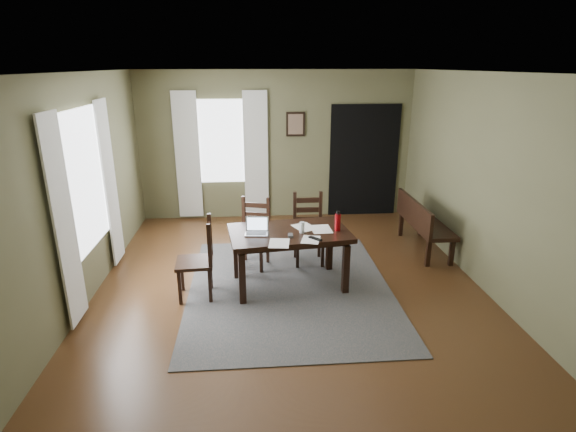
{
  "coord_description": "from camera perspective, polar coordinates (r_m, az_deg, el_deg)",
  "views": [
    {
      "loc": [
        -0.44,
        -5.24,
        2.78
      ],
      "look_at": [
        0.0,
        0.3,
        0.9
      ],
      "focal_mm": 28.0,
      "sensor_mm": 36.0,
      "label": 1
    }
  ],
  "objects": [
    {
      "name": "ground",
      "position": [
        5.95,
        0.23,
        -9.22
      ],
      "size": [
        5.0,
        6.0,
        0.01
      ],
      "color": "#492C16"
    },
    {
      "name": "room_shell",
      "position": [
        5.35,
        0.26,
        8.16
      ],
      "size": [
        5.02,
        6.02,
        2.71
      ],
      "color": "brown",
      "rests_on": "ground"
    },
    {
      "name": "rug",
      "position": [
        5.95,
        0.23,
        -9.12
      ],
      "size": [
        2.6,
        3.2,
        0.01
      ],
      "color": "#444444",
      "rests_on": "ground"
    },
    {
      "name": "dining_table",
      "position": [
        5.75,
        0.15,
        -2.79
      ],
      "size": [
        1.61,
        1.09,
        0.76
      ],
      "rotation": [
        0.0,
        0.0,
        0.13
      ],
      "color": "black",
      "rests_on": "rug"
    },
    {
      "name": "chair_end",
      "position": [
        5.65,
        -11.24,
        -5.47
      ],
      "size": [
        0.48,
        0.47,
        1.02
      ],
      "rotation": [
        0.0,
        0.0,
        -1.51
      ],
      "color": "black",
      "rests_on": "rug"
    },
    {
      "name": "chair_back_left",
      "position": [
        6.43,
        -4.39,
        -2.3
      ],
      "size": [
        0.54,
        0.54,
        0.98
      ],
      "rotation": [
        0.0,
        0.0,
        -0.3
      ],
      "color": "black",
      "rests_on": "rug"
    },
    {
      "name": "chair_back_right",
      "position": [
        6.55,
        2.62,
        -1.71
      ],
      "size": [
        0.45,
        0.45,
        1.02
      ],
      "rotation": [
        0.0,
        0.0,
        -0.01
      ],
      "color": "black",
      "rests_on": "rug"
    },
    {
      "name": "bench",
      "position": [
        7.26,
        16.59,
        -0.53
      ],
      "size": [
        0.46,
        1.44,
        0.81
      ],
      "rotation": [
        0.0,
        0.0,
        1.57
      ],
      "color": "black",
      "rests_on": "ground"
    },
    {
      "name": "laptop",
      "position": [
        5.65,
        -3.98,
        -1.68
      ],
      "size": [
        0.31,
        0.26,
        0.2
      ],
      "rotation": [
        0.0,
        0.0,
        -0.1
      ],
      "color": "#B7B7BC",
      "rests_on": "dining_table"
    },
    {
      "name": "computer_mouse",
      "position": [
        5.53,
        0.31,
        -2.49
      ],
      "size": [
        0.06,
        0.1,
        0.03
      ],
      "primitive_type": "cube",
      "rotation": [
        0.0,
        0.0,
        -0.04
      ],
      "color": "#3F3F42",
      "rests_on": "dining_table"
    },
    {
      "name": "tv_remote",
      "position": [
        5.46,
        3.47,
        -2.88
      ],
      "size": [
        0.16,
        0.17,
        0.02
      ],
      "primitive_type": "cube",
      "rotation": [
        0.0,
        0.0,
        0.74
      ],
      "color": "black",
      "rests_on": "dining_table"
    },
    {
      "name": "drinking_glass",
      "position": [
        5.64,
        1.79,
        -1.46
      ],
      "size": [
        0.08,
        0.08,
        0.14
      ],
      "primitive_type": "cylinder",
      "rotation": [
        0.0,
        0.0,
        0.25
      ],
      "color": "silver",
      "rests_on": "dining_table"
    },
    {
      "name": "water_bottle",
      "position": [
        5.73,
        6.34,
        -0.73
      ],
      "size": [
        0.09,
        0.09,
        0.26
      ],
      "rotation": [
        0.0,
        0.0,
        0.22
      ],
      "color": "#B20D14",
      "rests_on": "dining_table"
    },
    {
      "name": "paper_b",
      "position": [
        5.45,
        2.9,
        -3.01
      ],
      "size": [
        0.27,
        0.32,
        0.0
      ],
      "primitive_type": "cube",
      "rotation": [
        0.0,
        0.0,
        -0.25
      ],
      "color": "white",
      "rests_on": "dining_table"
    },
    {
      "name": "paper_c",
      "position": [
        5.85,
        2.1,
        -1.43
      ],
      "size": [
        0.35,
        0.39,
        0.0
      ],
      "primitive_type": "cube",
      "rotation": [
        0.0,
        0.0,
        0.42
      ],
      "color": "white",
      "rests_on": "dining_table"
    },
    {
      "name": "paper_d",
      "position": [
        5.79,
        4.24,
        -1.67
      ],
      "size": [
        0.27,
        0.34,
        0.0
      ],
      "primitive_type": "cube",
      "rotation": [
        0.0,
        0.0,
        0.05
      ],
      "color": "white",
      "rests_on": "dining_table"
    },
    {
      "name": "paper_e",
      "position": [
        5.33,
        -1.13,
        -3.48
      ],
      "size": [
        0.27,
        0.33,
        0.0
      ],
      "primitive_type": "cube",
      "rotation": [
        0.0,
        0.0,
        -0.12
      ],
      "color": "white",
      "rests_on": "dining_table"
    },
    {
      "name": "window_left",
      "position": [
        5.96,
        -24.4,
        4.1
      ],
      "size": [
        0.01,
        1.3,
        1.7
      ],
      "color": "white",
      "rests_on": "ground"
    },
    {
      "name": "window_back",
      "position": [
        8.33,
        -8.46,
        9.32
      ],
      "size": [
        1.0,
        0.01,
        1.5
      ],
      "color": "white",
      "rests_on": "ground"
    },
    {
      "name": "curtain_left_near",
      "position": [
        5.28,
        -26.56,
        -0.79
      ],
      "size": [
        0.03,
        0.48,
        2.3
      ],
      "color": "silver",
      "rests_on": "ground"
    },
    {
      "name": "curtain_left_far",
      "position": [
        6.76,
        -21.67,
        3.84
      ],
      "size": [
        0.03,
        0.48,
        2.3
      ],
      "color": "silver",
      "rests_on": "ground"
    },
    {
      "name": "curtain_back_left",
      "position": [
        8.41,
        -12.64,
        7.43
      ],
      "size": [
        0.44,
        0.03,
        2.3
      ],
      "color": "silver",
      "rests_on": "ground"
    },
    {
      "name": "curtain_back_right",
      "position": [
        8.33,
        -4.09,
        7.73
      ],
      "size": [
        0.44,
        0.03,
        2.3
      ],
      "color": "silver",
      "rests_on": "ground"
    },
    {
      "name": "framed_picture",
      "position": [
        8.31,
        0.96,
        11.58
      ],
      "size": [
        0.34,
        0.03,
        0.44
      ],
      "color": "black",
      "rests_on": "ground"
    },
    {
      "name": "doorway_back",
      "position": [
        8.65,
        9.61,
        6.9
      ],
      "size": [
        1.3,
        0.03,
        2.1
      ],
      "color": "black",
      "rests_on": "ground"
    }
  ]
}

